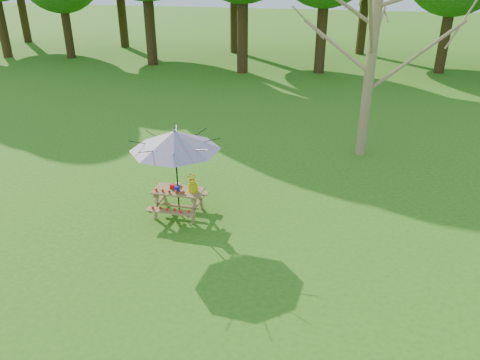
# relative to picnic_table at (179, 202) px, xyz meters

# --- Properties ---
(ground) EXTENTS (120.00, 120.00, 0.00)m
(ground) POSITION_rel_picnic_table_xyz_m (0.08, -3.96, -0.33)
(ground) COLOR #347215
(ground) RESTS_ON ground
(picnic_table) EXTENTS (1.20, 1.32, 0.67)m
(picnic_table) POSITION_rel_picnic_table_xyz_m (0.00, 0.00, 0.00)
(picnic_table) COLOR #956243
(picnic_table) RESTS_ON ground
(patio_umbrella) EXTENTS (2.71, 2.71, 2.25)m
(patio_umbrella) POSITION_rel_picnic_table_xyz_m (0.00, 0.00, 1.62)
(patio_umbrella) COLOR black
(patio_umbrella) RESTS_ON ground
(produce_bins) EXTENTS (0.29, 0.40, 0.13)m
(produce_bins) POSITION_rel_picnic_table_xyz_m (-0.06, 0.04, 0.40)
(produce_bins) COLOR red
(produce_bins) RESTS_ON picnic_table
(tomatoes_row) EXTENTS (0.77, 0.13, 0.07)m
(tomatoes_row) POSITION_rel_picnic_table_xyz_m (-0.15, -0.18, 0.38)
(tomatoes_row) COLOR red
(tomatoes_row) RESTS_ON picnic_table
(flower_bucket) EXTENTS (0.35, 0.31, 0.50)m
(flower_bucket) POSITION_rel_picnic_table_xyz_m (0.39, 0.01, 0.61)
(flower_bucket) COLOR #D9C70B
(flower_bucket) RESTS_ON picnic_table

